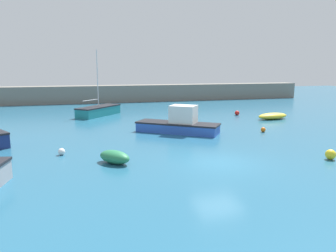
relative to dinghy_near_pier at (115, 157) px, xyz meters
The scene contains 10 objects.
ground_plane 5.49m from the dinghy_near_pier, 14.37° to the right, with size 120.00×120.00×0.20m, color #235B7A.
harbor_breakwater 31.50m from the dinghy_near_pier, 80.30° to the left, with size 55.18×2.53×2.41m, color slate.
dinghy_near_pier is the anchor object (origin of this frame).
sailboat_tall_mast 17.72m from the dinghy_near_pier, 88.76° to the left, with size 4.93×5.19×6.74m.
open_tender_yellow 19.69m from the dinghy_near_pier, 33.23° to the left, with size 3.37×1.69×0.62m.
cabin_cruiser_white 9.01m from the dinghy_near_pier, 50.33° to the left, with size 6.25×5.35×2.12m.
mooring_buoy_orange 13.24m from the dinghy_near_pier, 23.93° to the left, with size 0.37×0.37×0.37m, color orange.
mooring_buoy_red 20.18m from the dinghy_near_pier, 44.48° to the left, with size 0.48×0.48×0.48m, color red.
mooring_buoy_white 3.71m from the dinghy_near_pier, 137.85° to the left, with size 0.40×0.40×0.40m, color white.
mooring_buoy_yellow 11.69m from the dinghy_near_pier, 12.05° to the right, with size 0.56×0.56×0.56m, color yellow.
Camera 1 is at (-7.08, -15.32, 4.96)m, focal length 35.00 mm.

